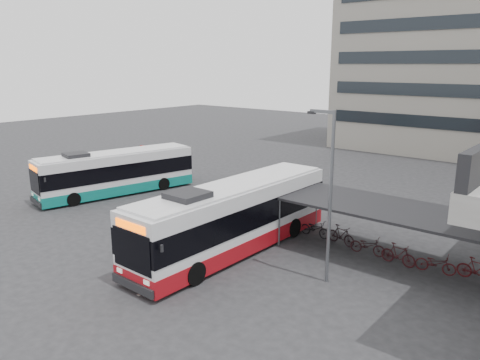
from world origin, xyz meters
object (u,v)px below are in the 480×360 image
Objects in this scene: bus_teal at (116,173)px; pedestrian at (247,207)px; bus_main at (234,218)px; lamp_post at (329,187)px.

pedestrian is at bearing 18.16° from bus_teal.
bus_teal is at bearing 169.02° from bus_main.
bus_main is 4.42m from pedestrian.
bus_main is at bearing -179.93° from lamp_post.
lamp_post is (5.15, -0.11, 2.44)m from bus_main.
bus_teal is 10.98m from pedestrian.
bus_main reaches higher than pedestrian.
lamp_post reaches higher than bus_teal.
pedestrian is 0.25× the size of lamp_post.
bus_main is 1.09× the size of bus_teal.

